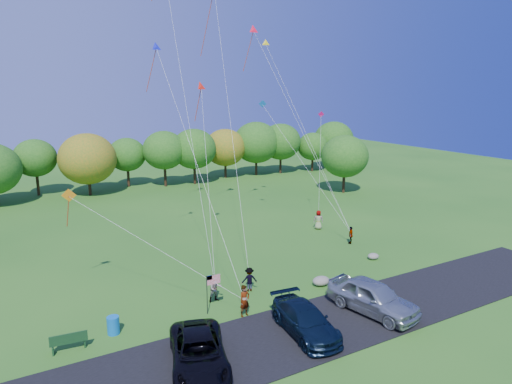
# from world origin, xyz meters

# --- Properties ---
(ground) EXTENTS (140.00, 140.00, 0.00)m
(ground) POSITION_xyz_m (0.00, 0.00, 0.00)
(ground) COLOR #275E1A
(ground) RESTS_ON ground
(asphalt_lane) EXTENTS (44.00, 6.00, 0.06)m
(asphalt_lane) POSITION_xyz_m (0.00, -4.00, 0.03)
(asphalt_lane) COLOR black
(asphalt_lane) RESTS_ON ground
(treeline) EXTENTS (76.62, 28.01, 8.00)m
(treeline) POSITION_xyz_m (-0.43, 36.22, 4.66)
(treeline) COLOR #342112
(treeline) RESTS_ON ground
(minivan_dark) EXTENTS (4.15, 6.17, 1.57)m
(minivan_dark) POSITION_xyz_m (-7.02, -4.33, 0.85)
(minivan_dark) COLOR black
(minivan_dark) RESTS_ON asphalt_lane
(minivan_navy) EXTENTS (2.71, 5.51, 1.54)m
(minivan_navy) POSITION_xyz_m (-0.72, -4.24, 0.83)
(minivan_navy) COLOR black
(minivan_navy) RESTS_ON asphalt_lane
(minivan_silver) EXTENTS (3.40, 6.09, 1.96)m
(minivan_silver) POSITION_xyz_m (4.21, -4.22, 1.04)
(minivan_silver) COLOR #A2A9AC
(minivan_silver) RESTS_ON asphalt_lane
(flyer_a) EXTENTS (0.78, 0.59, 1.93)m
(flyer_a) POSITION_xyz_m (-2.65, -0.80, 0.96)
(flyer_a) COLOR #4C4C59
(flyer_a) RESTS_ON ground
(flyer_b) EXTENTS (0.88, 0.69, 1.77)m
(flyer_b) POSITION_xyz_m (-3.36, 1.80, 0.89)
(flyer_b) COLOR #4C4C59
(flyer_b) RESTS_ON ground
(flyer_c) EXTENTS (1.18, 0.87, 1.64)m
(flyer_c) POSITION_xyz_m (-0.76, 2.08, 0.82)
(flyer_c) COLOR #4C4C59
(flyer_c) RESTS_ON ground
(flyer_d) EXTENTS (0.90, 0.90, 1.54)m
(flyer_d) POSITION_xyz_m (11.48, 6.12, 0.77)
(flyer_d) COLOR #4C4C59
(flyer_d) RESTS_ON ground
(flyer_e) EXTENTS (1.07, 1.00, 1.84)m
(flyer_e) POSITION_xyz_m (11.57, 10.87, 0.92)
(flyer_e) COLOR #4C4C59
(flyer_e) RESTS_ON ground
(park_bench) EXTENTS (1.84, 0.54, 1.02)m
(park_bench) POSITION_xyz_m (-12.25, 0.34, 0.54)
(park_bench) COLOR #15391A
(park_bench) RESTS_ON ground
(trash_barrel) EXTENTS (0.67, 0.67, 1.00)m
(trash_barrel) POSITION_xyz_m (-9.88, 0.96, 0.50)
(trash_barrel) COLOR #0C64BA
(trash_barrel) RESTS_ON ground
(flag_assembly) EXTENTS (0.91, 0.59, 2.45)m
(flag_assembly) POSITION_xyz_m (-4.22, 0.49, 1.83)
(flag_assembly) COLOR black
(flag_assembly) RESTS_ON ground
(boulder_near) EXTENTS (1.25, 0.98, 0.62)m
(boulder_near) POSITION_xyz_m (3.95, 0.44, 0.31)
(boulder_near) COLOR gray
(boulder_near) RESTS_ON ground
(boulder_far) EXTENTS (0.93, 0.77, 0.48)m
(boulder_far) POSITION_xyz_m (10.55, 2.35, 0.24)
(boulder_far) COLOR slate
(boulder_far) RESTS_ON ground
(kites_aloft) EXTENTS (24.87, 10.81, 19.31)m
(kites_aloft) POSITION_xyz_m (2.16, 14.44, 19.02)
(kites_aloft) COLOR #C65516
(kites_aloft) RESTS_ON ground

